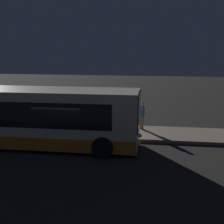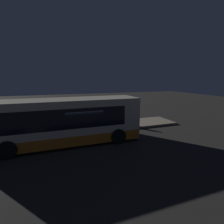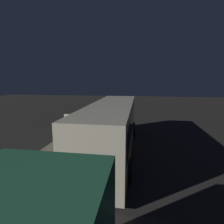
{
  "view_description": "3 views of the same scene",
  "coord_description": "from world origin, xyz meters",
  "px_view_note": "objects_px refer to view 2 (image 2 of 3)",
  "views": [
    {
      "loc": [
        4.92,
        -15.84,
        5.64
      ],
      "look_at": [
        2.6,
        0.72,
        1.96
      ],
      "focal_mm": 50.0,
      "sensor_mm": 36.0,
      "label": 1
    },
    {
      "loc": [
        -2.23,
        -12.23,
        4.65
      ],
      "look_at": [
        2.6,
        0.72,
        1.96
      ],
      "focal_mm": 28.0,
      "sensor_mm": 36.0,
      "label": 2
    },
    {
      "loc": [
        -12.15,
        -1.56,
        4.69
      ],
      "look_at": [
        2.6,
        0.72,
        1.96
      ],
      "focal_mm": 28.0,
      "sensor_mm": 36.0,
      "label": 3
    }
  ],
  "objects_px": {
    "suitcase": "(58,124)",
    "trash_bin": "(73,123)",
    "passenger_boarding": "(115,113)",
    "sign_post": "(43,114)",
    "passenger_waiting": "(85,121)",
    "passenger_with_bags": "(65,119)",
    "bus_lead": "(63,122)"
  },
  "relations": [
    {
      "from": "sign_post",
      "to": "trash_bin",
      "type": "bearing_deg",
      "value": 33.36
    },
    {
      "from": "passenger_waiting",
      "to": "suitcase",
      "type": "distance_m",
      "value": 2.73
    },
    {
      "from": "passenger_waiting",
      "to": "trash_bin",
      "type": "relative_size",
      "value": 2.42
    },
    {
      "from": "suitcase",
      "to": "trash_bin",
      "type": "xyz_separation_m",
      "value": [
        1.33,
        0.15,
        -0.01
      ]
    },
    {
      "from": "bus_lead",
      "to": "passenger_boarding",
      "type": "xyz_separation_m",
      "value": [
        5.44,
        3.74,
        -0.44
      ]
    },
    {
      "from": "bus_lead",
      "to": "trash_bin",
      "type": "xyz_separation_m",
      "value": [
        1.22,
        3.92,
        -1.1
      ]
    },
    {
      "from": "bus_lead",
      "to": "trash_bin",
      "type": "distance_m",
      "value": 4.25
    },
    {
      "from": "bus_lead",
      "to": "trash_bin",
      "type": "height_order",
      "value": "bus_lead"
    },
    {
      "from": "bus_lead",
      "to": "trash_bin",
      "type": "relative_size",
      "value": 16.81
    },
    {
      "from": "passenger_waiting",
      "to": "passenger_with_bags",
      "type": "bearing_deg",
      "value": -170.83
    },
    {
      "from": "passenger_boarding",
      "to": "passenger_with_bags",
      "type": "bearing_deg",
      "value": -143.62
    },
    {
      "from": "suitcase",
      "to": "trash_bin",
      "type": "bearing_deg",
      "value": 6.54
    },
    {
      "from": "passenger_with_bags",
      "to": "trash_bin",
      "type": "height_order",
      "value": "passenger_with_bags"
    },
    {
      "from": "suitcase",
      "to": "sign_post",
      "type": "relative_size",
      "value": 0.35
    },
    {
      "from": "passenger_waiting",
      "to": "trash_bin",
      "type": "xyz_separation_m",
      "value": [
        -0.78,
        1.79,
        -0.53
      ]
    },
    {
      "from": "passenger_boarding",
      "to": "suitcase",
      "type": "xyz_separation_m",
      "value": [
        -5.55,
        0.02,
        -0.65
      ]
    },
    {
      "from": "passenger_boarding",
      "to": "passenger_waiting",
      "type": "relative_size",
      "value": 1.13
    },
    {
      "from": "bus_lead",
      "to": "passenger_boarding",
      "type": "bearing_deg",
      "value": 34.55
    },
    {
      "from": "sign_post",
      "to": "trash_bin",
      "type": "xyz_separation_m",
      "value": [
        2.49,
        1.64,
        -1.34
      ]
    },
    {
      "from": "passenger_boarding",
      "to": "passenger_with_bags",
      "type": "xyz_separation_m",
      "value": [
        -4.97,
        -0.38,
        -0.1
      ]
    },
    {
      "from": "bus_lead",
      "to": "passenger_boarding",
      "type": "distance_m",
      "value": 6.62
    },
    {
      "from": "suitcase",
      "to": "sign_post",
      "type": "xyz_separation_m",
      "value": [
        -1.16,
        -1.49,
        1.34
      ]
    },
    {
      "from": "passenger_boarding",
      "to": "passenger_waiting",
      "type": "xyz_separation_m",
      "value": [
        -3.43,
        -1.62,
        -0.13
      ]
    },
    {
      "from": "passenger_with_bags",
      "to": "suitcase",
      "type": "distance_m",
      "value": 0.9
    },
    {
      "from": "passenger_boarding",
      "to": "trash_bin",
      "type": "xyz_separation_m",
      "value": [
        -4.22,
        0.18,
        -0.66
      ]
    },
    {
      "from": "trash_bin",
      "to": "passenger_boarding",
      "type": "bearing_deg",
      "value": -2.38
    },
    {
      "from": "suitcase",
      "to": "passenger_with_bags",
      "type": "bearing_deg",
      "value": -34.58
    },
    {
      "from": "passenger_waiting",
      "to": "sign_post",
      "type": "height_order",
      "value": "sign_post"
    },
    {
      "from": "sign_post",
      "to": "passenger_waiting",
      "type": "bearing_deg",
      "value": -2.62
    },
    {
      "from": "sign_post",
      "to": "trash_bin",
      "type": "height_order",
      "value": "sign_post"
    },
    {
      "from": "suitcase",
      "to": "sign_post",
      "type": "bearing_deg",
      "value": -127.92
    },
    {
      "from": "bus_lead",
      "to": "passenger_waiting",
      "type": "xyz_separation_m",
      "value": [
        2.01,
        2.13,
        -0.57
      ]
    }
  ]
}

